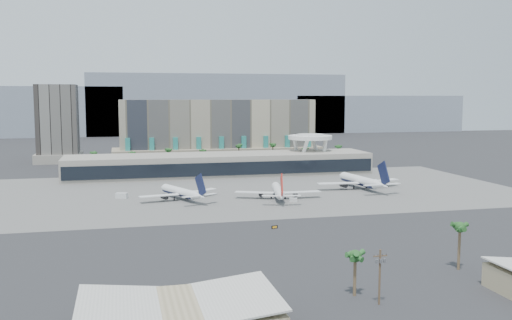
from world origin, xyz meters
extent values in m
plane|color=#232326|center=(0.00, 0.00, 0.00)|extent=(900.00, 900.00, 0.00)
cube|color=#5B5B59|center=(0.00, 55.00, 0.03)|extent=(260.00, 130.00, 0.06)
cube|color=gray|center=(-180.00, 470.00, 27.50)|extent=(260.00, 60.00, 55.00)
cube|color=gray|center=(60.00, 470.00, 35.00)|extent=(300.00, 60.00, 70.00)
cube|color=gray|center=(260.00, 470.00, 22.50)|extent=(220.00, 60.00, 45.00)
cube|color=tan|center=(10.00, 175.00, 21.00)|extent=(130.00, 22.00, 42.00)
cube|color=tan|center=(10.00, 173.00, 5.00)|extent=(140.00, 30.00, 10.00)
cube|color=teal|center=(-50.00, 163.00, 9.00)|extent=(3.00, 2.00, 18.00)
cube|color=teal|center=(-35.00, 163.00, 9.00)|extent=(3.00, 2.00, 18.00)
cube|color=teal|center=(-20.00, 163.00, 9.00)|extent=(3.00, 2.00, 18.00)
cube|color=teal|center=(-5.00, 163.00, 9.00)|extent=(3.00, 2.00, 18.00)
cube|color=teal|center=(10.00, 163.00, 9.00)|extent=(3.00, 2.00, 18.00)
cube|color=teal|center=(25.00, 163.00, 9.00)|extent=(3.00, 2.00, 18.00)
cube|color=teal|center=(40.00, 163.00, 9.00)|extent=(3.00, 2.00, 18.00)
cube|color=teal|center=(55.00, 163.00, 9.00)|extent=(3.00, 2.00, 18.00)
cube|color=teal|center=(70.00, 163.00, 9.00)|extent=(3.00, 2.00, 18.00)
cube|color=black|center=(-95.00, 200.00, 26.00)|extent=(26.00, 26.00, 52.00)
cube|color=#A69E91|center=(-95.00, 200.00, 3.00)|extent=(30.00, 30.00, 6.00)
cube|color=#A69E91|center=(0.00, 110.00, 6.00)|extent=(170.00, 32.00, 12.00)
cube|color=black|center=(0.00, 93.80, 5.50)|extent=(168.00, 0.60, 7.00)
cube|color=black|center=(0.00, 110.00, 13.25)|extent=(170.00, 12.00, 2.50)
cylinder|color=white|center=(61.36, 122.36, 11.00)|extent=(6.98, 6.99, 21.89)
cylinder|color=white|center=(48.64, 122.36, 11.00)|extent=(6.98, 6.99, 21.89)
cylinder|color=white|center=(48.64, 109.64, 11.00)|extent=(6.98, 6.99, 21.89)
cylinder|color=white|center=(61.36, 109.64, 11.00)|extent=(6.98, 6.99, 21.89)
cylinder|color=white|center=(55.00, 116.00, 20.00)|extent=(26.00, 26.00, 2.20)
cylinder|color=white|center=(55.00, 116.00, 21.30)|extent=(16.00, 16.00, 1.20)
cylinder|color=brown|center=(-70.00, 145.00, 6.00)|extent=(0.70, 0.70, 12.00)
sphere|color=#225221|center=(-70.00, 145.00, 11.70)|extent=(2.80, 2.80, 2.80)
cylinder|color=brown|center=(-48.00, 145.00, 6.00)|extent=(0.70, 0.70, 12.00)
sphere|color=#225221|center=(-48.00, 145.00, 11.70)|extent=(2.80, 2.80, 2.80)
cylinder|color=brown|center=(-26.00, 145.00, 6.00)|extent=(0.70, 0.70, 12.00)
sphere|color=#225221|center=(-26.00, 145.00, 11.70)|extent=(2.80, 2.80, 2.80)
cylinder|color=brown|center=(-5.00, 145.00, 6.00)|extent=(0.70, 0.70, 12.00)
sphere|color=#225221|center=(-5.00, 145.00, 11.70)|extent=(2.80, 2.80, 2.80)
cylinder|color=brown|center=(18.00, 145.00, 6.00)|extent=(0.70, 0.70, 12.00)
sphere|color=#225221|center=(18.00, 145.00, 11.70)|extent=(2.80, 2.80, 2.80)
cylinder|color=brown|center=(40.00, 145.00, 6.00)|extent=(0.70, 0.70, 12.00)
sphere|color=#225221|center=(40.00, 145.00, 11.70)|extent=(2.80, 2.80, 2.80)
cylinder|color=brown|center=(62.00, 145.00, 6.00)|extent=(0.70, 0.70, 12.00)
sphere|color=#225221|center=(62.00, 145.00, 11.70)|extent=(2.80, 2.80, 2.80)
cylinder|color=brown|center=(85.00, 145.00, 6.00)|extent=(0.70, 0.70, 12.00)
sphere|color=#225221|center=(85.00, 145.00, 11.70)|extent=(2.80, 2.80, 2.80)
cube|color=#968764|center=(-45.00, -102.00, 3.00)|extent=(36.00, 22.00, 6.00)
cube|color=silver|center=(-54.00, -102.00, 6.40)|extent=(18.65, 22.60, 2.30)
cube|color=silver|center=(-36.00, -102.00, 6.40)|extent=(18.65, 22.60, 2.30)
cylinder|color=#4C3826|center=(-2.00, -96.00, 6.00)|extent=(0.44, 0.44, 12.00)
cube|color=#4C3826|center=(-2.00, -96.00, 10.60)|extent=(3.20, 0.22, 0.22)
cylinder|color=slate|center=(-2.90, -96.35, 9.60)|extent=(0.56, 0.56, 0.90)
cylinder|color=slate|center=(-2.00, -96.35, 9.60)|extent=(0.56, 0.56, 0.90)
cylinder|color=slate|center=(-1.10, -96.35, 9.60)|extent=(0.56, 0.56, 0.90)
cylinder|color=black|center=(-3.40, -96.00, 10.85)|extent=(0.12, 0.12, 0.30)
cylinder|color=black|center=(-0.60, -96.00, 10.85)|extent=(0.12, 0.12, 0.30)
cylinder|color=white|center=(-30.46, 39.49, 3.32)|extent=(13.40, 24.57, 3.69)
cylinder|color=#101636|center=(-30.46, 39.49, 3.18)|extent=(13.13, 24.08, 3.62)
cone|color=white|center=(-36.20, 52.73, 3.32)|extent=(5.04, 5.28, 3.69)
cone|color=white|center=(-23.99, 24.55, 3.60)|extent=(6.69, 9.09, 3.69)
cube|color=white|center=(-39.41, 34.61, 2.77)|extent=(17.02, 6.91, 0.32)
cube|color=white|center=(-20.78, 42.68, 2.77)|extent=(15.68, 12.64, 0.32)
cylinder|color=black|center=(-37.05, 36.13, 1.85)|extent=(3.33, 4.19, 2.03)
cylinder|color=black|center=(-23.50, 42.00, 1.85)|extent=(3.33, 4.19, 2.03)
cube|color=#101636|center=(-23.44, 23.28, 8.40)|extent=(3.76, 7.87, 9.72)
cube|color=white|center=(-27.43, 22.05, 4.06)|extent=(7.66, 3.92, 0.23)
cube|color=white|center=(-19.81, 25.36, 4.06)|extent=(7.36, 5.58, 0.23)
cylinder|color=black|center=(-34.37, 48.50, 0.74)|extent=(0.46, 0.46, 1.48)
cylinder|color=black|center=(-32.81, 37.47, 0.74)|extent=(0.65, 0.65, 1.48)
cylinder|color=black|center=(-27.39, 39.82, 0.74)|extent=(0.65, 0.65, 1.48)
cylinder|color=white|center=(11.62, 32.00, 3.36)|extent=(8.50, 25.70, 3.73)
cylinder|color=#101636|center=(11.62, 32.00, 3.22)|extent=(8.33, 25.19, 3.66)
cone|color=white|center=(14.40, 46.33, 3.36)|extent=(4.46, 4.83, 3.73)
cone|color=white|center=(8.50, 15.84, 3.64)|extent=(5.26, 8.96, 3.73)
cube|color=white|center=(1.37, 33.03, 2.80)|extent=(16.92, 9.99, 0.33)
cube|color=white|center=(21.53, 29.13, 2.80)|extent=(16.86, 4.04, 0.33)
cylinder|color=black|center=(4.21, 32.96, 1.87)|extent=(2.72, 4.05, 2.05)
cylinder|color=black|center=(18.87, 30.12, 1.87)|extent=(2.72, 4.05, 2.05)
cube|color=#AA1B13|center=(8.23, 14.46, 8.49)|extent=(2.07, 8.41, 9.83)
cube|color=white|center=(4.20, 15.72, 4.11)|extent=(7.73, 4.37, 0.23)
cube|color=white|center=(12.44, 14.12, 4.11)|extent=(7.56, 2.44, 0.23)
cylinder|color=black|center=(13.51, 41.75, 0.75)|extent=(0.47, 0.47, 1.49)
cylinder|color=black|center=(8.52, 31.65, 0.75)|extent=(0.65, 0.65, 1.49)
cylinder|color=black|center=(14.38, 30.51, 0.75)|extent=(0.65, 0.65, 1.49)
cylinder|color=white|center=(56.91, 48.67, 3.91)|extent=(8.03, 29.97, 4.35)
cylinder|color=#101636|center=(56.91, 48.67, 3.75)|extent=(7.87, 29.37, 4.26)
cone|color=white|center=(54.78, 65.54, 3.91)|extent=(4.93, 5.40, 4.35)
cone|color=white|center=(59.31, 29.65, 4.24)|extent=(5.54, 10.25, 4.35)
cube|color=white|center=(45.18, 46.09, 3.26)|extent=(19.86, 5.97, 0.38)
cube|color=white|center=(68.91, 49.09, 3.26)|extent=(19.91, 10.54, 0.38)
cylinder|color=black|center=(48.35, 47.04, 2.17)|extent=(2.92, 4.61, 2.39)
cylinder|color=black|center=(65.60, 49.22, 2.17)|extent=(2.92, 4.61, 2.39)
cube|color=#101636|center=(59.52, 28.03, 9.89)|extent=(1.78, 9.86, 11.45)
cube|color=white|center=(54.60, 27.95, 4.78)|extent=(8.73, 2.51, 0.27)
cube|color=white|center=(64.30, 29.18, 4.78)|extent=(9.02, 4.59, 0.27)
cylinder|color=black|center=(55.46, 60.14, 0.87)|extent=(0.54, 0.54, 1.74)
cylinder|color=black|center=(53.59, 47.15, 0.87)|extent=(0.76, 0.76, 1.74)
cylinder|color=black|center=(60.50, 48.03, 0.87)|extent=(0.76, 0.76, 1.74)
cube|color=silver|center=(-54.63, 47.31, 1.21)|extent=(5.45, 3.86, 2.42)
cube|color=silver|center=(15.48, 21.84, 0.83)|extent=(3.65, 2.77, 1.66)
cube|color=black|center=(-5.04, -23.08, 0.52)|extent=(2.29, 0.95, 1.04)
cube|color=orange|center=(-5.04, -23.27, 0.52)|extent=(1.62, 0.52, 0.63)
cylinder|color=black|center=(-5.87, -23.08, 0.31)|extent=(0.13, 0.13, 0.63)
cylinder|color=black|center=(-4.20, -23.08, 0.31)|extent=(0.13, 0.13, 0.63)
cylinder|color=brown|center=(-4.95, -89.78, 4.68)|extent=(0.70, 0.70, 9.36)
sphere|color=#225221|center=(-4.95, -89.78, 9.06)|extent=(2.80, 2.80, 2.80)
cylinder|color=brown|center=(28.66, -78.05, 5.69)|extent=(0.70, 0.70, 11.37)
sphere|color=#225221|center=(28.66, -78.05, 11.07)|extent=(2.80, 2.80, 2.80)
camera|label=1|loc=(-54.92, -203.83, 44.11)|focal=40.00mm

